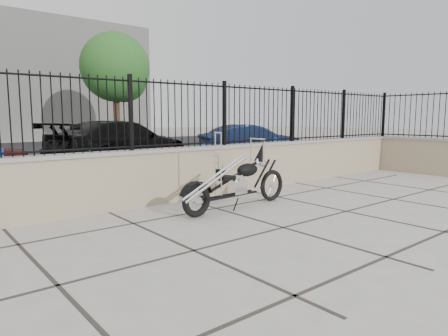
% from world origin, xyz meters
% --- Properties ---
extents(ground_plane, '(90.00, 90.00, 0.00)m').
position_xyz_m(ground_plane, '(0.00, 0.00, 0.00)').
color(ground_plane, '#99968E').
rests_on(ground_plane, ground).
extents(parking_lot, '(30.00, 30.00, 0.00)m').
position_xyz_m(parking_lot, '(0.00, 12.50, 0.00)').
color(parking_lot, black).
rests_on(parking_lot, ground).
extents(retaining_wall, '(14.00, 0.36, 0.96)m').
position_xyz_m(retaining_wall, '(0.00, 2.50, 0.48)').
color(retaining_wall, gray).
rests_on(retaining_wall, ground_plane).
extents(wall_return, '(0.36, 2.50, 0.96)m').
position_xyz_m(wall_return, '(6.85, 1.30, 0.48)').
color(wall_return, gray).
rests_on(wall_return, ground_plane).
extents(iron_fence, '(14.00, 0.08, 1.20)m').
position_xyz_m(iron_fence, '(0.00, 2.50, 1.56)').
color(iron_fence, black).
rests_on(iron_fence, retaining_wall).
extents(fence_return, '(0.08, 2.30, 1.20)m').
position_xyz_m(fence_return, '(6.85, 1.30, 1.56)').
color(fence_return, black).
rests_on(fence_return, wall_return).
extents(chopper_motorcycle, '(2.20, 0.52, 1.31)m').
position_xyz_m(chopper_motorcycle, '(0.23, 1.28, 0.65)').
color(chopper_motorcycle, black).
rests_on(chopper_motorcycle, ground_plane).
extents(car_black, '(5.19, 3.28, 1.40)m').
position_xyz_m(car_black, '(1.40, 8.05, 0.70)').
color(car_black, black).
rests_on(car_black, parking_lot).
extents(car_blue, '(3.95, 2.47, 1.23)m').
position_xyz_m(car_blue, '(6.11, 7.23, 0.61)').
color(car_blue, '#0E1834').
rests_on(car_blue, parking_lot).
extents(bollard_a, '(0.13, 0.13, 0.97)m').
position_xyz_m(bollard_a, '(-2.64, 4.27, 0.48)').
color(bollard_a, blue).
rests_on(bollard_a, ground_plane).
extents(bollard_b, '(0.13, 0.13, 0.89)m').
position_xyz_m(bollard_b, '(1.68, 4.16, 0.44)').
color(bollard_b, '#0C20BC').
rests_on(bollard_b, ground_plane).
extents(bollard_c, '(0.11, 0.11, 0.87)m').
position_xyz_m(bollard_c, '(5.06, 4.93, 0.44)').
color(bollard_c, '#0A4AA4').
rests_on(bollard_c, ground_plane).
extents(tree_right, '(3.59, 3.59, 6.06)m').
position_xyz_m(tree_right, '(5.11, 16.55, 4.24)').
color(tree_right, '#382619').
rests_on(tree_right, ground_plane).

